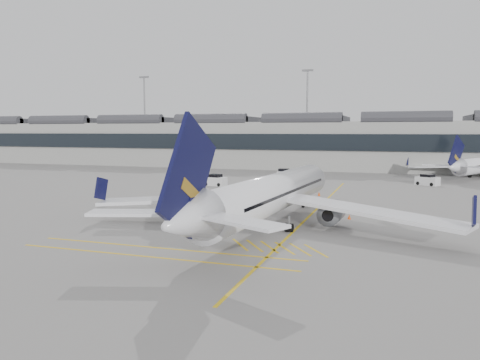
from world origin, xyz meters
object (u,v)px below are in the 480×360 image
(baggage_cart_a, at_px, (266,199))
(belt_loader, at_px, (230,212))
(ramp_agent_a, at_px, (273,202))
(pushback_tug, at_px, (183,213))
(airliner_main, at_px, (270,195))
(ramp_agent_b, at_px, (235,204))

(baggage_cart_a, bearing_deg, belt_loader, -105.41)
(ramp_agent_a, relative_size, pushback_tug, 0.72)
(airliner_main, xyz_separation_m, belt_loader, (-5.08, 2.96, -2.42))
(baggage_cart_a, xyz_separation_m, ramp_agent_a, (1.12, -1.11, -0.13))
(baggage_cart_a, height_order, pushback_tug, baggage_cart_a)
(baggage_cart_a, xyz_separation_m, ramp_agent_b, (-2.65, -3.24, -0.19))
(baggage_cart_a, height_order, ramp_agent_b, baggage_cart_a)
(airliner_main, height_order, belt_loader, airliner_main)
(airliner_main, height_order, pushback_tug, airliner_main)
(ramp_agent_b, bearing_deg, belt_loader, 64.47)
(belt_loader, distance_m, baggage_cart_a, 7.19)
(belt_loader, distance_m, ramp_agent_a, 6.57)
(ramp_agent_a, bearing_deg, ramp_agent_b, 167.43)
(belt_loader, bearing_deg, airliner_main, -54.58)
(airliner_main, relative_size, belt_loader, 7.94)
(airliner_main, relative_size, baggage_cart_a, 19.07)
(airliner_main, distance_m, ramp_agent_b, 9.01)
(belt_loader, distance_m, pushback_tug, 4.84)
(ramp_agent_b, bearing_deg, ramp_agent_a, 173.44)
(belt_loader, xyz_separation_m, ramp_agent_a, (3.10, 5.78, 0.38))
(airliner_main, distance_m, ramp_agent_a, 9.19)
(belt_loader, height_order, pushback_tug, belt_loader)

